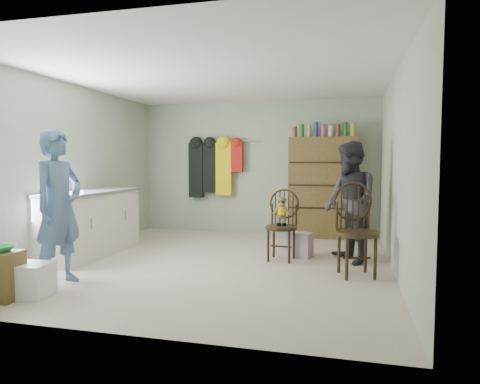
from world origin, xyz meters
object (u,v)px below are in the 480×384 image
(chair_front, at_px, (282,219))
(chair_far, at_px, (356,226))
(counter, at_px, (91,223))
(dresser, at_px, (323,187))

(chair_front, relative_size, chair_far, 0.88)
(counter, distance_m, dresser, 3.96)
(chair_front, xyz_separation_m, dresser, (0.44, 1.91, 0.35))
(counter, bearing_deg, dresser, 35.68)
(counter, relative_size, chair_front, 1.90)
(chair_front, bearing_deg, chair_far, -26.01)
(counter, xyz_separation_m, chair_far, (3.73, -0.19, 0.13))
(chair_far, relative_size, dresser, 0.54)
(counter, bearing_deg, chair_front, 8.07)
(counter, xyz_separation_m, chair_front, (2.76, 0.39, 0.10))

